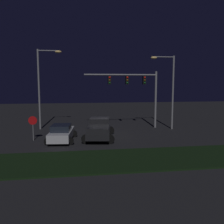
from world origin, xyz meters
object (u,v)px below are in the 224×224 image
object	(u,v)px
traffic_signal_gantry	(135,86)
street_lamp_left	(43,80)
street_lamp_right	(168,83)
car_sedan	(62,133)
stop_sign	(33,124)
pickup_truck	(99,128)

from	to	relation	value
traffic_signal_gantry	street_lamp_left	distance (m)	10.28
street_lamp_left	traffic_signal_gantry	bearing A→B (deg)	-5.32
traffic_signal_gantry	street_lamp_right	distance (m)	3.68
street_lamp_left	street_lamp_right	size ratio (longest dim) A/B	1.09
car_sedan	traffic_signal_gantry	distance (m)	10.36
street_lamp_left	stop_sign	xyz separation A→B (m)	(-0.31, -5.59, -3.96)
car_sedan	street_lamp_right	bearing A→B (deg)	-64.87
street_lamp_right	stop_sign	world-z (taller)	street_lamp_right
pickup_truck	street_lamp_left	bearing A→B (deg)	54.65
car_sedan	stop_sign	distance (m)	2.71
pickup_truck	street_lamp_left	world-z (taller)	street_lamp_left
car_sedan	pickup_truck	bearing A→B (deg)	-73.98
pickup_truck	car_sedan	xyz separation A→B (m)	(-3.44, -0.63, -0.26)
street_lamp_right	stop_sign	distance (m)	14.91
street_lamp_left	street_lamp_right	world-z (taller)	street_lamp_left
street_lamp_right	pickup_truck	bearing A→B (deg)	-156.95
street_lamp_right	stop_sign	xyz separation A→B (m)	(-14.03, -3.56, -3.58)
stop_sign	street_lamp_left	bearing A→B (deg)	86.82
car_sedan	traffic_signal_gantry	bearing A→B (deg)	-51.58
traffic_signal_gantry	stop_sign	size ratio (longest dim) A/B	3.73
traffic_signal_gantry	car_sedan	bearing A→B (deg)	-147.30
pickup_truck	traffic_signal_gantry	bearing A→B (deg)	-36.75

